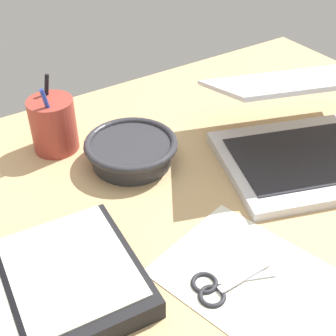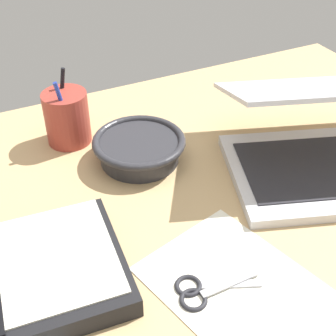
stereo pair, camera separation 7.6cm
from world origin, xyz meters
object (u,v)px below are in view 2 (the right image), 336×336
object	(u,v)px
laptop	(324,142)
scissors	(200,291)
bowl	(139,148)
pen_cup	(67,117)

from	to	relation	value
laptop	scissors	xyz separation A→B (cm)	(-34.38, -15.90, -5.04)
bowl	scissors	xyz separation A→B (cm)	(-4.72, -32.28, -2.45)
pen_cup	scissors	size ratio (longest dim) A/B	1.19
bowl	scissors	size ratio (longest dim) A/B	1.42
laptop	pen_cup	xyz separation A→B (cm)	(-39.70, 28.70, -0.04)
pen_cup	scissors	bearing A→B (deg)	-83.19
laptop	bowl	xyz separation A→B (cm)	(-29.66, 16.38, -2.59)
scissors	pen_cup	bearing A→B (deg)	107.95
bowl	pen_cup	xyz separation A→B (cm)	(-10.04, 12.32, 2.55)
laptop	scissors	world-z (taller)	laptop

